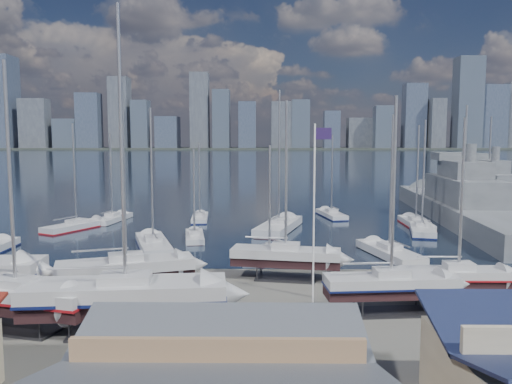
{
  "coord_description": "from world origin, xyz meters",
  "views": [
    {
      "loc": [
        1.73,
        -44.99,
        11.9
      ],
      "look_at": [
        1.16,
        8.0,
        6.33
      ],
      "focal_mm": 35.0,
      "sensor_mm": 36.0,
      "label": 1
    }
  ],
  "objects_px": {
    "naval_ship_west": "(488,194)",
    "flagpole": "(315,206)",
    "naval_ship_east": "(462,210)",
    "car_a": "(149,342)"
  },
  "relations": [
    {
      "from": "naval_ship_west",
      "to": "flagpole",
      "type": "distance_m",
      "value": 72.33
    },
    {
      "from": "naval_ship_east",
      "to": "flagpole",
      "type": "relative_size",
      "value": 4.02
    },
    {
      "from": "naval_ship_west",
      "to": "car_a",
      "type": "relative_size",
      "value": 9.17
    },
    {
      "from": "naval_ship_west",
      "to": "flagpole",
      "type": "height_order",
      "value": "naval_ship_west"
    },
    {
      "from": "naval_ship_east",
      "to": "flagpole",
      "type": "xyz_separation_m",
      "value": [
        -25.91,
        -40.03,
        5.84
      ]
    },
    {
      "from": "naval_ship_west",
      "to": "car_a",
      "type": "height_order",
      "value": "naval_ship_west"
    },
    {
      "from": "naval_ship_east",
      "to": "naval_ship_west",
      "type": "height_order",
      "value": "naval_ship_east"
    },
    {
      "from": "naval_ship_east",
      "to": "naval_ship_west",
      "type": "bearing_deg",
      "value": -27.58
    },
    {
      "from": "naval_ship_west",
      "to": "flagpole",
      "type": "relative_size",
      "value": 3.02
    },
    {
      "from": "naval_ship_west",
      "to": "flagpole",
      "type": "xyz_separation_m",
      "value": [
        -38.88,
        -60.72,
        5.84
      ]
    }
  ]
}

